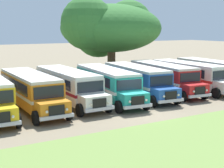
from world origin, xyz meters
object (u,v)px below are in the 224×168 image
Objects in this scene: parked_bus_slot_6 at (164,76)px; parked_bus_slot_8 at (211,72)px; parked_bus_slot_5 at (137,79)px; parked_bus_slot_7 at (189,74)px; parked_bus_slot_2 at (31,89)px; parked_bus_slot_3 at (68,85)px; broad_shade_tree at (109,28)px; parked_bus_slot_4 at (107,83)px.

parked_bus_slot_8 is (6.98, 0.12, 0.00)m from parked_bus_slot_6.
parked_bus_slot_7 is at bearing 95.40° from parked_bus_slot_5.
parked_bus_slot_2 and parked_bus_slot_7 have the same top height.
broad_shade_tree is (11.45, 12.92, 4.88)m from parked_bus_slot_3.
parked_bus_slot_7 is (13.68, -0.48, 0.00)m from parked_bus_slot_3.
parked_bus_slot_3 is 17.94m from broad_shade_tree.
parked_bus_slot_8 is (17.43, -0.02, 0.00)m from parked_bus_slot_3.
parked_bus_slot_2 is 0.99× the size of parked_bus_slot_6.
parked_bus_slot_3 is 0.99× the size of parked_bus_slot_8.
parked_bus_slot_8 is at bearing 91.07° from parked_bus_slot_2.
parked_bus_slot_2 is at bearing -83.32° from parked_bus_slot_6.
broad_shade_tree is (-2.23, 13.40, 4.88)m from parked_bus_slot_7.
parked_bus_slot_8 is at bearing 97.17° from parked_bus_slot_7.
broad_shade_tree reaches higher than parked_bus_slot_2.
parked_bus_slot_3 is 0.99× the size of parked_bus_slot_6.
parked_bus_slot_3 is 17.43m from parked_bus_slot_8.
parked_bus_slot_3 is at bearing -85.37° from parked_bus_slot_6.
parked_bus_slot_2 is 20.88m from parked_bus_slot_8.
parked_bus_slot_6 is (3.52, 0.31, 0.00)m from parked_bus_slot_5.
parked_bus_slot_6 is at bearing 100.44° from parked_bus_slot_4.
broad_shade_tree is at bearing -150.18° from parked_bus_slot_8.
parked_bus_slot_4 is at bearing -82.14° from parked_bus_slot_8.
parked_bus_slot_4 is 1.01× the size of parked_bus_slot_7.
parked_bus_slot_5 and parked_bus_slot_7 have the same top height.
parked_bus_slot_5 is 0.75× the size of broad_shade_tree.
parked_bus_slot_7 is at bearing -80.57° from broad_shade_tree.
parked_bus_slot_2 is 6.98m from parked_bus_slot_4.
parked_bus_slot_7 is at bearing 89.50° from parked_bus_slot_6.
broad_shade_tree is at bearing 155.58° from parked_bus_slot_4.
parked_bus_slot_6 is 1.01× the size of parked_bus_slot_7.
parked_bus_slot_5 is 14.94m from broad_shade_tree.
broad_shade_tree is at bearing -178.97° from parked_bus_slot_6.
broad_shade_tree is (4.52, 13.38, 4.88)m from parked_bus_slot_5.
parked_bus_slot_7 and parked_bus_slot_8 have the same top height.
parked_bus_slot_2 and parked_bus_slot_8 have the same top height.
parked_bus_slot_4 is at bearing 78.30° from parked_bus_slot_3.
parked_bus_slot_5 is at bearing -82.60° from parked_bus_slot_8.
parked_bus_slot_3 is 0.74× the size of broad_shade_tree.
broad_shade_tree is at bearing 131.81° from parked_bus_slot_2.
parked_bus_slot_8 is at bearing 98.59° from parked_bus_slot_4.
parked_bus_slot_6 is at bearing -83.99° from parked_bus_slot_8.
broad_shade_tree reaches higher than parked_bus_slot_8.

